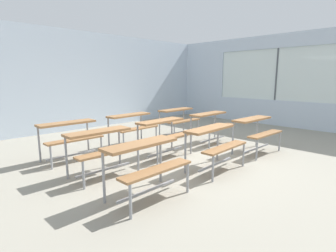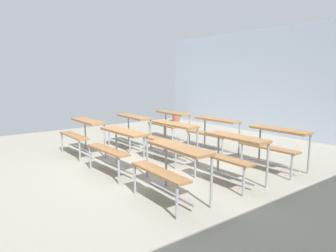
{
  "view_description": "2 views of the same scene",
  "coord_description": "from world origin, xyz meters",
  "px_view_note": "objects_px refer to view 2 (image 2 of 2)",
  "views": [
    {
      "loc": [
        -3.8,
        -3.3,
        1.6
      ],
      "look_at": [
        -0.14,
        0.43,
        0.63
      ],
      "focal_mm": 28.0,
      "sensor_mm": 36.0,
      "label": 1
    },
    {
      "loc": [
        4.55,
        -3.16,
        1.69
      ],
      "look_at": [
        -0.83,
        0.91,
        0.57
      ],
      "focal_mm": 32.81,
      "sensor_mm": 36.0,
      "label": 2
    }
  ],
  "objects_px": {
    "desk_bench_r1c1": "(171,133)",
    "desk_bench_r1c2": "(231,148)",
    "desk_bench_r0c0": "(83,129)",
    "trash_bin": "(176,117)",
    "desk_bench_r2c1": "(214,127)",
    "desk_bench_r0c1": "(118,141)",
    "desk_bench_r2c2": "(276,139)",
    "desk_bench_r0c2": "(172,160)",
    "desk_bench_r2c0": "(170,119)",
    "desk_bench_r1c0": "(130,124)"
  },
  "relations": [
    {
      "from": "desk_bench_r1c0",
      "to": "desk_bench_r1c2",
      "type": "relative_size",
      "value": 1.0
    },
    {
      "from": "desk_bench_r0c0",
      "to": "desk_bench_r1c1",
      "type": "xyz_separation_m",
      "value": [
        1.49,
        1.2,
        0.0
      ]
    },
    {
      "from": "desk_bench_r0c1",
      "to": "desk_bench_r2c0",
      "type": "bearing_deg",
      "value": 121.23
    },
    {
      "from": "desk_bench_r2c0",
      "to": "desk_bench_r2c2",
      "type": "distance_m",
      "value": 3.11
    },
    {
      "from": "desk_bench_r0c0",
      "to": "desk_bench_r1c1",
      "type": "height_order",
      "value": "same"
    },
    {
      "from": "desk_bench_r1c0",
      "to": "desk_bench_r0c0",
      "type": "bearing_deg",
      "value": -90.74
    },
    {
      "from": "desk_bench_r0c0",
      "to": "desk_bench_r1c0",
      "type": "height_order",
      "value": "same"
    },
    {
      "from": "desk_bench_r0c0",
      "to": "desk_bench_r0c1",
      "type": "relative_size",
      "value": 0.98
    },
    {
      "from": "desk_bench_r0c1",
      "to": "desk_bench_r2c1",
      "type": "distance_m",
      "value": 2.36
    },
    {
      "from": "desk_bench_r0c0",
      "to": "desk_bench_r2c0",
      "type": "xyz_separation_m",
      "value": [
        -0.0,
        2.32,
        0.0
      ]
    },
    {
      "from": "trash_bin",
      "to": "desk_bench_r2c0",
      "type": "bearing_deg",
      "value": -41.54
    },
    {
      "from": "desk_bench_r2c1",
      "to": "desk_bench_r2c2",
      "type": "height_order",
      "value": "same"
    },
    {
      "from": "desk_bench_r2c1",
      "to": "desk_bench_r2c2",
      "type": "xyz_separation_m",
      "value": [
        1.57,
        -0.04,
        0.0
      ]
    },
    {
      "from": "desk_bench_r1c2",
      "to": "desk_bench_r2c1",
      "type": "bearing_deg",
      "value": 141.79
    },
    {
      "from": "desk_bench_r1c0",
      "to": "desk_bench_r1c2",
      "type": "height_order",
      "value": "same"
    },
    {
      "from": "desk_bench_r0c0",
      "to": "trash_bin",
      "type": "relative_size",
      "value": 3.2
    },
    {
      "from": "desk_bench_r0c1",
      "to": "trash_bin",
      "type": "bearing_deg",
      "value": 129.26
    },
    {
      "from": "desk_bench_r0c0",
      "to": "desk_bench_r1c1",
      "type": "distance_m",
      "value": 1.91
    },
    {
      "from": "desk_bench_r0c1",
      "to": "desk_bench_r2c1",
      "type": "bearing_deg",
      "value": 87.67
    },
    {
      "from": "desk_bench_r0c0",
      "to": "desk_bench_r2c1",
      "type": "height_order",
      "value": "same"
    },
    {
      "from": "desk_bench_r0c0",
      "to": "desk_bench_r2c2",
      "type": "height_order",
      "value": "same"
    },
    {
      "from": "desk_bench_r0c2",
      "to": "desk_bench_r1c1",
      "type": "relative_size",
      "value": 0.99
    },
    {
      "from": "desk_bench_r1c0",
      "to": "desk_bench_r2c0",
      "type": "xyz_separation_m",
      "value": [
        -0.01,
        1.18,
        0.0
      ]
    },
    {
      "from": "desk_bench_r0c1",
      "to": "desk_bench_r2c0",
      "type": "relative_size",
      "value": 1.02
    },
    {
      "from": "desk_bench_r1c2",
      "to": "desk_bench_r2c2",
      "type": "height_order",
      "value": "same"
    },
    {
      "from": "desk_bench_r0c2",
      "to": "desk_bench_r2c1",
      "type": "height_order",
      "value": "same"
    },
    {
      "from": "desk_bench_r0c2",
      "to": "desk_bench_r2c2",
      "type": "distance_m",
      "value": 2.32
    },
    {
      "from": "trash_bin",
      "to": "desk_bench_r1c2",
      "type": "bearing_deg",
      "value": -31.18
    },
    {
      "from": "desk_bench_r0c0",
      "to": "desk_bench_r1c2",
      "type": "bearing_deg",
      "value": 20.14
    },
    {
      "from": "desk_bench_r1c0",
      "to": "desk_bench_r2c0",
      "type": "relative_size",
      "value": 1.0
    },
    {
      "from": "desk_bench_r2c1",
      "to": "desk_bench_r2c2",
      "type": "distance_m",
      "value": 1.57
    },
    {
      "from": "desk_bench_r1c2",
      "to": "trash_bin",
      "type": "height_order",
      "value": "desk_bench_r1c2"
    },
    {
      "from": "desk_bench_r1c1",
      "to": "desk_bench_r0c0",
      "type": "bearing_deg",
      "value": -143.46
    },
    {
      "from": "desk_bench_r1c0",
      "to": "desk_bench_r2c2",
      "type": "xyz_separation_m",
      "value": [
        3.1,
        1.19,
        0.0
      ]
    },
    {
      "from": "desk_bench_r0c2",
      "to": "trash_bin",
      "type": "distance_m",
      "value": 7.3
    },
    {
      "from": "desk_bench_r1c0",
      "to": "desk_bench_r2c2",
      "type": "distance_m",
      "value": 3.32
    },
    {
      "from": "desk_bench_r1c0",
      "to": "desk_bench_r2c1",
      "type": "bearing_deg",
      "value": 38.66
    },
    {
      "from": "desk_bench_r2c0",
      "to": "desk_bench_r2c2",
      "type": "bearing_deg",
      "value": -0.01
    },
    {
      "from": "desk_bench_r0c0",
      "to": "desk_bench_r1c2",
      "type": "relative_size",
      "value": 1.0
    },
    {
      "from": "desk_bench_r1c2",
      "to": "desk_bench_r2c1",
      "type": "relative_size",
      "value": 0.98
    },
    {
      "from": "desk_bench_r0c0",
      "to": "desk_bench_r0c2",
      "type": "distance_m",
      "value": 3.07
    },
    {
      "from": "desk_bench_r0c2",
      "to": "desk_bench_r1c2",
      "type": "relative_size",
      "value": 1.01
    },
    {
      "from": "desk_bench_r1c1",
      "to": "desk_bench_r1c2",
      "type": "height_order",
      "value": "same"
    },
    {
      "from": "desk_bench_r1c0",
      "to": "desk_bench_r2c1",
      "type": "distance_m",
      "value": 1.96
    },
    {
      "from": "desk_bench_r0c2",
      "to": "desk_bench_r2c0",
      "type": "bearing_deg",
      "value": 144.62
    },
    {
      "from": "trash_bin",
      "to": "desk_bench_r1c1",
      "type": "bearing_deg",
      "value": -39.9
    },
    {
      "from": "desk_bench_r2c0",
      "to": "desk_bench_r1c1",
      "type": "bearing_deg",
      "value": -37.05
    },
    {
      "from": "desk_bench_r2c0",
      "to": "desk_bench_r2c2",
      "type": "relative_size",
      "value": 0.99
    },
    {
      "from": "desk_bench_r0c0",
      "to": "desk_bench_r0c1",
      "type": "height_order",
      "value": "same"
    },
    {
      "from": "desk_bench_r1c1",
      "to": "desk_bench_r2c1",
      "type": "bearing_deg",
      "value": 84.86
    }
  ]
}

